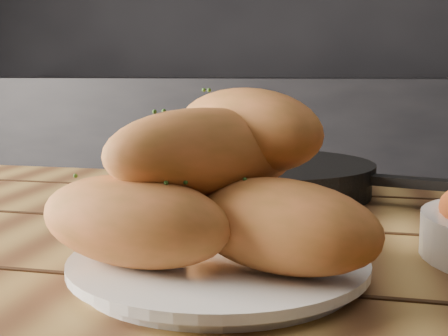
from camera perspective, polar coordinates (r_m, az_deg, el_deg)
counter at (r=2.16m, az=13.48°, el=-4.06°), size 2.80×0.60×0.90m
plate at (r=0.53m, az=-0.50°, el=-9.00°), size 0.25×0.25×0.02m
bread_rolls at (r=0.51m, az=-0.61°, el=-1.65°), size 0.30×0.24×0.14m
skillet at (r=0.88m, az=3.90°, el=-0.85°), size 0.43×0.30×0.05m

